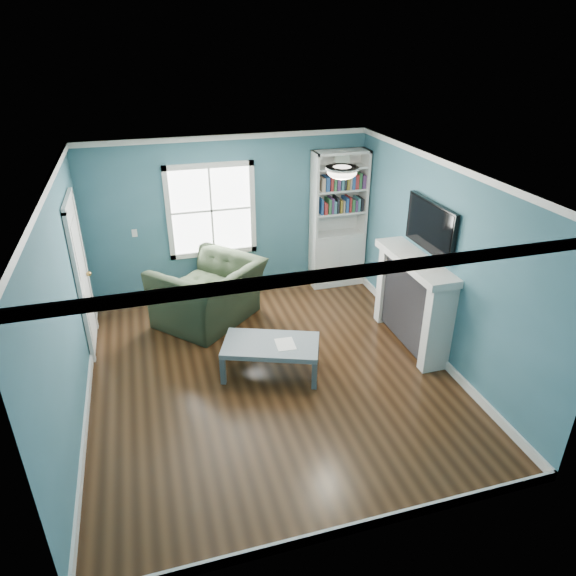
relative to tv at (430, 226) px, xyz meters
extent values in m
plane|color=black|center=(-2.20, -0.20, -1.72)|extent=(5.00, 5.00, 0.00)
plane|color=#326370|center=(-2.20, 2.30, -0.43)|extent=(4.50, 0.00, 4.50)
plane|color=#326370|center=(-2.20, -2.70, -0.43)|extent=(4.50, 0.00, 4.50)
plane|color=#326370|center=(-4.45, -0.20, -0.43)|extent=(0.00, 5.00, 5.00)
plane|color=#326370|center=(0.05, -0.20, -0.43)|extent=(0.00, 5.00, 5.00)
plane|color=white|center=(-2.20, -0.20, 0.88)|extent=(5.00, 5.00, 0.00)
cube|color=white|center=(-2.20, 2.28, -1.66)|extent=(4.50, 0.03, 0.12)
cube|color=white|center=(-2.20, -2.69, -1.66)|extent=(4.50, 0.03, 0.12)
cube|color=white|center=(-4.44, -0.20, -1.66)|extent=(0.03, 5.00, 0.12)
cube|color=white|center=(0.03, -0.20, -1.66)|extent=(0.03, 5.00, 0.12)
cube|color=white|center=(-2.20, 2.28, 0.84)|extent=(4.50, 0.04, 0.08)
cube|color=white|center=(-2.20, -2.68, 0.84)|extent=(4.50, 0.04, 0.08)
cube|color=white|center=(-4.43, -0.20, 0.84)|extent=(0.04, 5.00, 0.08)
cube|color=white|center=(0.03, -0.20, 0.84)|extent=(0.04, 5.00, 0.08)
cube|color=white|center=(-2.50, 2.29, -0.27)|extent=(1.24, 0.01, 1.34)
cube|color=white|center=(-3.16, 2.28, -0.27)|extent=(0.08, 0.06, 1.50)
cube|color=white|center=(-1.84, 2.28, -0.27)|extent=(0.08, 0.06, 1.50)
cube|color=white|center=(-2.50, 2.28, -0.98)|extent=(1.40, 0.06, 0.08)
cube|color=white|center=(-2.50, 2.28, 0.44)|extent=(1.40, 0.06, 0.08)
cube|color=white|center=(-2.50, 2.28, -0.27)|extent=(1.24, 0.03, 0.03)
cube|color=white|center=(-2.50, 2.28, -0.27)|extent=(0.03, 0.03, 1.34)
cube|color=silver|center=(-0.43, 2.10, -1.27)|extent=(0.90, 0.35, 0.90)
cube|color=silver|center=(-0.86, 2.10, -0.12)|extent=(0.04, 0.35, 1.40)
cube|color=silver|center=(0.00, 2.10, -0.12)|extent=(0.04, 0.35, 1.40)
cube|color=silver|center=(-0.43, 2.26, -0.12)|extent=(0.90, 0.02, 1.40)
cube|color=silver|center=(-0.43, 2.10, 0.55)|extent=(0.90, 0.35, 0.04)
cube|color=silver|center=(-0.43, 2.10, -0.80)|extent=(0.84, 0.33, 0.03)
cube|color=silver|center=(-0.43, 2.10, -0.42)|extent=(0.84, 0.33, 0.03)
cube|color=silver|center=(-0.43, 2.10, -0.04)|extent=(0.84, 0.33, 0.03)
cube|color=silver|center=(-0.43, 2.10, 0.32)|extent=(0.84, 0.33, 0.03)
cube|color=#264C8C|center=(-0.43, 2.08, -0.30)|extent=(0.70, 0.25, 0.22)
cube|color=maroon|center=(-0.43, 2.08, 0.08)|extent=(0.70, 0.25, 0.22)
cylinder|color=beige|center=(-0.43, 2.05, 0.46)|extent=(0.26, 0.06, 0.26)
cube|color=black|center=(-0.11, 0.00, -1.12)|extent=(0.30, 1.20, 1.10)
cube|color=black|center=(-0.13, 0.00, -1.32)|extent=(0.22, 0.65, 0.70)
cube|color=silver|center=(-0.13, -0.67, -1.12)|extent=(0.36, 0.16, 1.20)
cube|color=silver|center=(-0.13, 0.67, -1.12)|extent=(0.36, 0.16, 1.20)
cube|color=silver|center=(-0.15, 0.00, -0.47)|extent=(0.44, 1.58, 0.10)
cube|color=black|center=(0.00, 0.00, 0.00)|extent=(0.06, 1.10, 0.65)
cube|color=silver|center=(-4.43, 1.20, -0.70)|extent=(0.04, 0.80, 2.05)
cube|color=white|center=(-4.42, 0.75, -0.70)|extent=(0.05, 0.08, 2.13)
cube|color=white|center=(-4.42, 1.65, -0.70)|extent=(0.05, 0.08, 2.13)
cube|color=white|center=(-4.42, 1.20, 0.36)|extent=(0.05, 0.98, 0.08)
sphere|color=#BF8C3F|center=(-4.37, 1.50, -0.77)|extent=(0.07, 0.07, 0.07)
ellipsoid|color=white|center=(-1.30, -0.10, 0.82)|extent=(0.34, 0.34, 0.15)
cylinder|color=white|center=(-1.30, -0.10, 0.86)|extent=(0.38, 0.38, 0.03)
cube|color=white|center=(-3.70, 2.28, -0.52)|extent=(0.08, 0.01, 0.12)
imported|color=#212D1C|center=(-2.74, 1.40, -1.10)|extent=(1.67, 1.64, 1.24)
cube|color=#475055|center=(-2.82, -0.23, -1.54)|extent=(0.08, 0.08, 0.37)
cube|color=#475055|center=(-1.76, -0.64, -1.54)|extent=(0.08, 0.08, 0.37)
cube|color=#475055|center=(-2.61, 0.33, -1.54)|extent=(0.08, 0.08, 0.37)
cube|color=#475055|center=(-1.54, -0.09, -1.54)|extent=(0.08, 0.08, 0.37)
cube|color=slate|center=(-2.18, -0.16, -1.32)|extent=(1.36, 1.05, 0.07)
cube|color=white|center=(-2.01, -0.23, -1.28)|extent=(0.25, 0.31, 0.00)
camera|label=1|loc=(-3.50, -5.49, 2.24)|focal=32.00mm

